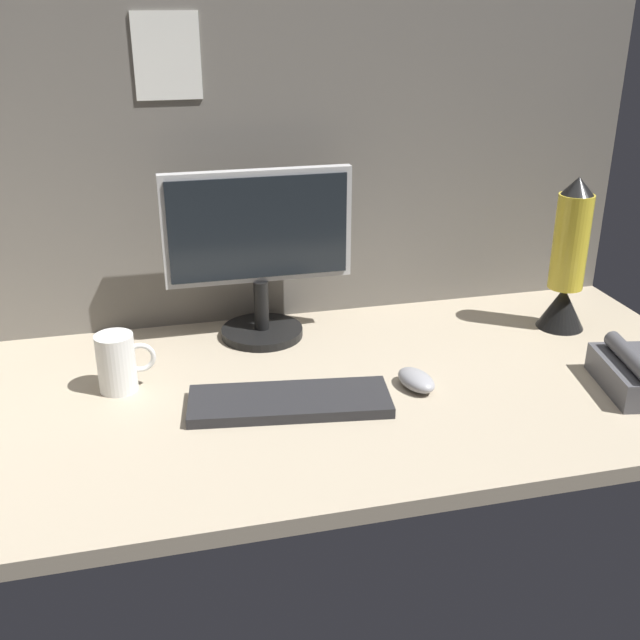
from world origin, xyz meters
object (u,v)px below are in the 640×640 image
object	(u,v)px
keyboard	(290,401)
mouse	(416,380)
mug_ceramic_white	(118,362)
monitor	(259,248)
lava_lamp	(567,267)

from	to	relation	value
keyboard	mouse	world-z (taller)	mouse
keyboard	mug_ceramic_white	bearing A→B (deg)	162.79
monitor	mug_ceramic_white	size ratio (longest dim) A/B	3.52
mouse	keyboard	bearing A→B (deg)	169.58
monitor	mug_ceramic_white	distance (cm)	38.77
lava_lamp	mouse	bearing A→B (deg)	-154.71
monitor	lava_lamp	distance (cm)	68.12
mug_ceramic_white	lava_lamp	size ratio (longest dim) A/B	0.33
keyboard	lava_lamp	world-z (taller)	lava_lamp
monitor	mug_ceramic_white	world-z (taller)	monitor
mug_ceramic_white	lava_lamp	xyz separation A→B (cm)	(97.51, 6.96, 8.74)
keyboard	lava_lamp	xyz separation A→B (cm)	(67.23, 21.12, 13.49)
mouse	lava_lamp	size ratio (longest dim) A/B	0.28
keyboard	monitor	bearing A→B (deg)	97.20
mug_ceramic_white	lava_lamp	distance (cm)	98.15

